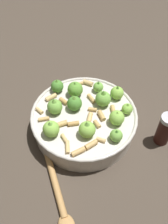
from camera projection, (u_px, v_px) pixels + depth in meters
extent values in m
plane|color=#42382D|center=(84.00, 128.00, 0.72)|extent=(2.40, 2.40, 0.00)
cylinder|color=beige|center=(84.00, 122.00, 0.70)|extent=(0.27, 0.27, 0.06)
torus|color=beige|center=(84.00, 114.00, 0.67)|extent=(0.28, 0.28, 0.01)
sphere|color=#8CC64C|center=(127.00, 109.00, 0.67)|extent=(0.03, 0.03, 0.03)
cone|color=#8CC64C|center=(128.00, 105.00, 0.66)|extent=(0.01, 0.01, 0.01)
sphere|color=#75B247|center=(103.00, 99.00, 0.68)|extent=(0.04, 0.04, 0.04)
cone|color=#609E38|center=(104.00, 93.00, 0.67)|extent=(0.02, 0.02, 0.02)
sphere|color=#609E38|center=(74.00, 90.00, 0.70)|extent=(0.04, 0.04, 0.04)
cone|color=#609E38|center=(74.00, 84.00, 0.69)|extent=(0.02, 0.02, 0.01)
sphere|color=#8CC64C|center=(87.00, 130.00, 0.62)|extent=(0.04, 0.04, 0.04)
cone|color=#75B247|center=(87.00, 124.00, 0.60)|extent=(0.02, 0.02, 0.02)
sphere|color=#8CC64C|center=(117.00, 118.00, 0.64)|extent=(0.04, 0.04, 0.04)
cone|color=#8CC64C|center=(117.00, 113.00, 0.63)|extent=(0.02, 0.02, 0.01)
sphere|color=#8CC64C|center=(51.00, 129.00, 0.62)|extent=(0.04, 0.04, 0.04)
cone|color=#75B247|center=(50.00, 124.00, 0.60)|extent=(0.02, 0.02, 0.02)
sphere|color=#75B247|center=(116.00, 136.00, 0.61)|extent=(0.03, 0.03, 0.03)
cone|color=#4C8933|center=(117.00, 132.00, 0.60)|extent=(0.02, 0.02, 0.01)
sphere|color=#8CC64C|center=(117.00, 93.00, 0.70)|extent=(0.04, 0.04, 0.04)
cone|color=#75B247|center=(118.00, 88.00, 0.68)|extent=(0.01, 0.01, 0.02)
sphere|color=#4C8933|center=(75.00, 103.00, 0.67)|extent=(0.04, 0.04, 0.04)
cone|color=#75B247|center=(74.00, 98.00, 0.66)|extent=(0.02, 0.02, 0.02)
sphere|color=#75B247|center=(55.00, 107.00, 0.67)|extent=(0.04, 0.04, 0.04)
cone|color=#75B247|center=(54.00, 101.00, 0.65)|extent=(0.02, 0.02, 0.02)
sphere|color=#4C8933|center=(57.00, 86.00, 0.72)|extent=(0.04, 0.04, 0.04)
cone|color=#609E38|center=(57.00, 81.00, 0.70)|extent=(0.02, 0.02, 0.01)
sphere|color=#75B247|center=(98.00, 87.00, 0.72)|extent=(0.03, 0.03, 0.03)
cone|color=#4C8933|center=(98.00, 83.00, 0.71)|extent=(0.01, 0.01, 0.01)
cylinder|color=tan|center=(101.00, 140.00, 0.62)|extent=(0.02, 0.02, 0.01)
cylinder|color=tan|center=(51.00, 97.00, 0.71)|extent=(0.03, 0.02, 0.01)
cylinder|color=tan|center=(88.00, 83.00, 0.74)|extent=(0.03, 0.03, 0.01)
cylinder|color=tan|center=(93.00, 109.00, 0.68)|extent=(0.02, 0.02, 0.01)
cylinder|color=tan|center=(73.00, 123.00, 0.65)|extent=(0.03, 0.01, 0.01)
cylinder|color=tan|center=(101.00, 116.00, 0.66)|extent=(0.01, 0.03, 0.01)
cylinder|color=tan|center=(44.00, 119.00, 0.66)|extent=(0.03, 0.01, 0.01)
cylinder|color=tan|center=(90.00, 118.00, 0.66)|extent=(0.03, 0.03, 0.01)
cylinder|color=tan|center=(91.00, 145.00, 0.61)|extent=(0.03, 0.02, 0.01)
cylinder|color=tan|center=(64.00, 138.00, 0.62)|extent=(0.01, 0.03, 0.01)
cylinder|color=tan|center=(64.00, 101.00, 0.70)|extent=(0.02, 0.03, 0.01)
cylinder|color=tan|center=(39.00, 111.00, 0.68)|extent=(0.02, 0.02, 0.01)
cylinder|color=tan|center=(91.00, 98.00, 0.70)|extent=(0.02, 0.03, 0.01)
cylinder|color=tan|center=(67.00, 147.00, 0.60)|extent=(0.02, 0.03, 0.01)
cylinder|color=tan|center=(79.00, 84.00, 0.74)|extent=(0.03, 0.01, 0.01)
cylinder|color=tan|center=(113.00, 110.00, 0.68)|extent=(0.02, 0.03, 0.01)
cylinder|color=tan|center=(61.00, 124.00, 0.65)|extent=(0.03, 0.01, 0.01)
cylinder|color=tan|center=(78.00, 152.00, 0.60)|extent=(0.04, 0.02, 0.01)
cylinder|color=tan|center=(97.00, 124.00, 0.65)|extent=(0.02, 0.02, 0.01)
cylinder|color=#33140F|center=(164.00, 131.00, 0.66)|extent=(0.04, 0.04, 0.09)
cylinder|color=#B2844C|center=(54.00, 178.00, 0.62)|extent=(0.02, 0.20, 0.02)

